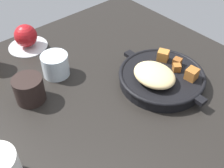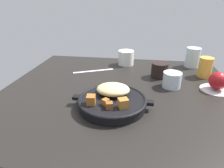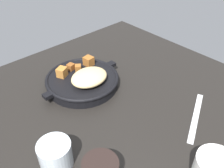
# 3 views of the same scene
# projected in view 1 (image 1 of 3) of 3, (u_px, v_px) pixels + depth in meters

# --- Properties ---
(ground_plane) EXTENTS (0.97, 0.88, 0.02)m
(ground_plane) POSITION_uv_depth(u_px,v_px,m) (122.00, 108.00, 0.74)
(ground_plane) COLOR black
(cast_iron_skillet) EXTENTS (0.28, 0.24, 0.07)m
(cast_iron_skillet) POSITION_uv_depth(u_px,v_px,m) (161.00, 77.00, 0.77)
(cast_iron_skillet) COLOR black
(cast_iron_skillet) RESTS_ON ground_plane
(saucer_plate) EXTENTS (0.13, 0.13, 0.01)m
(saucer_plate) POSITION_uv_depth(u_px,v_px,m) (28.00, 46.00, 0.92)
(saucer_plate) COLOR #B7BABF
(saucer_plate) RESTS_ON ground_plane
(red_apple) EXTENTS (0.07, 0.07, 0.07)m
(red_apple) POSITION_uv_depth(u_px,v_px,m) (26.00, 36.00, 0.90)
(red_apple) COLOR maroon
(red_apple) RESTS_ON saucer_plate
(water_glass_short) EXTENTS (0.08, 0.08, 0.07)m
(water_glass_short) POSITION_uv_depth(u_px,v_px,m) (55.00, 65.00, 0.80)
(water_glass_short) COLOR silver
(water_glass_short) RESTS_ON ground_plane
(coffee_mug_dark) EXTENTS (0.08, 0.08, 0.07)m
(coffee_mug_dark) POSITION_uv_depth(u_px,v_px,m) (29.00, 89.00, 0.72)
(coffee_mug_dark) COLOR black
(coffee_mug_dark) RESTS_ON ground_plane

